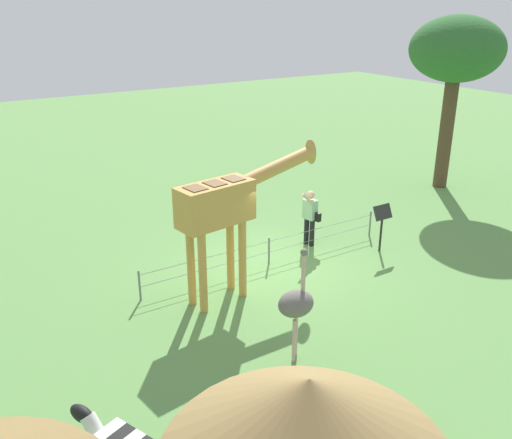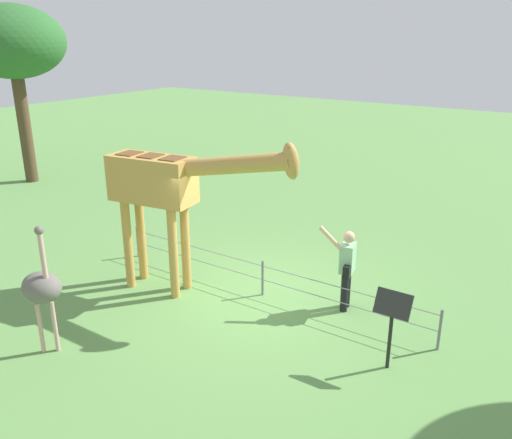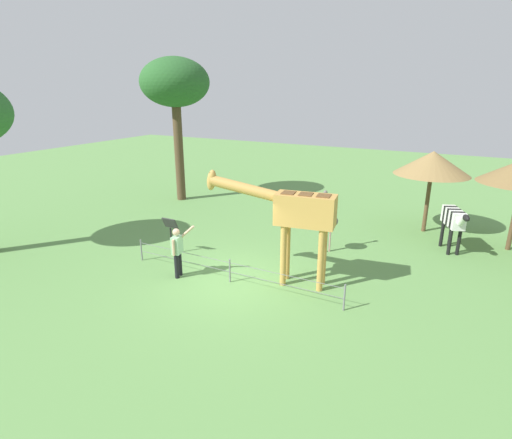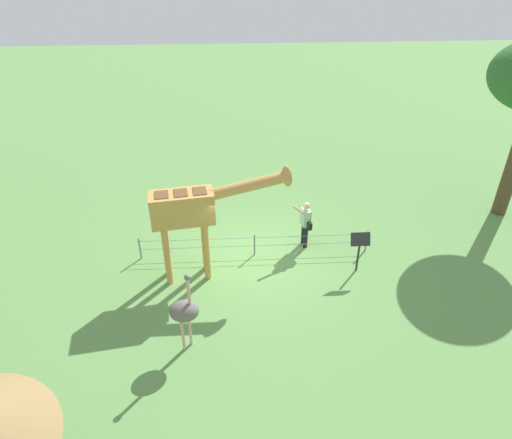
% 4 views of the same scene
% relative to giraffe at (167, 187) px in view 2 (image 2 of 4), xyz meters
% --- Properties ---
extents(ground_plane, '(60.00, 60.00, 0.00)m').
position_rel_giraffe_xyz_m(ground_plane, '(1.65, 0.73, -2.20)').
color(ground_plane, '#60934C').
extents(giraffe, '(3.95, 1.05, 3.31)m').
position_rel_giraffe_xyz_m(giraffe, '(0.00, 0.00, 0.00)').
color(giraffe, '#C69347').
rests_on(giraffe, ground_plane).
extents(visitor, '(0.67, 0.57, 1.68)m').
position_rel_giraffe_xyz_m(visitor, '(3.26, 1.25, -1.30)').
color(visitor, black).
rests_on(visitor, ground_plane).
extents(ostrich, '(0.70, 0.56, 2.25)m').
position_rel_giraffe_xyz_m(ostrich, '(-0.18, -2.79, -1.02)').
color(ostrich, '#CC9E93').
rests_on(ostrich, ground_plane).
extents(tree_west, '(3.38, 3.38, 5.88)m').
position_rel_giraffe_xyz_m(tree_west, '(-9.85, 3.50, 2.42)').
color(tree_west, brown).
rests_on(tree_west, ground_plane).
extents(info_sign, '(0.56, 0.21, 1.32)m').
position_rel_giraffe_xyz_m(info_sign, '(4.63, -0.10, -1.25)').
color(info_sign, black).
rests_on(info_sign, ground_plane).
extents(wire_fence, '(7.05, 0.05, 0.75)m').
position_rel_giraffe_xyz_m(wire_fence, '(1.65, 0.84, -1.80)').
color(wire_fence, slate).
rests_on(wire_fence, ground_plane).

